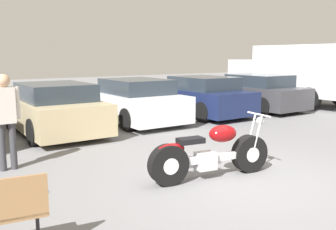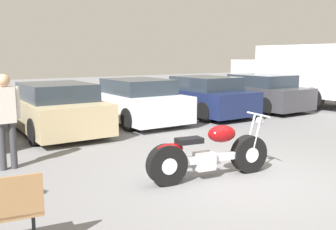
# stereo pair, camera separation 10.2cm
# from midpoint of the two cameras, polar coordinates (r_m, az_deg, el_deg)

# --- Properties ---
(ground_plane) EXTENTS (60.00, 60.00, 0.00)m
(ground_plane) POSITION_cam_midpoint_polar(r_m,az_deg,el_deg) (6.55, 10.80, -9.69)
(ground_plane) COLOR slate
(motorcycle) EXTENTS (2.30, 0.77, 1.06)m
(motorcycle) POSITION_cam_midpoint_polar(r_m,az_deg,el_deg) (6.45, 6.01, -5.87)
(motorcycle) COLOR black
(motorcycle) RESTS_ON ground_plane
(parked_car_champagne) EXTENTS (1.93, 4.10, 1.36)m
(parked_car_champagne) POSITION_cam_midpoint_polar(r_m,az_deg,el_deg) (10.59, -17.29, 0.84)
(parked_car_champagne) COLOR #C6B284
(parked_car_champagne) RESTS_ON ground_plane
(parked_car_white) EXTENTS (1.93, 4.10, 1.36)m
(parked_car_white) POSITION_cam_midpoint_polar(r_m,az_deg,el_deg) (11.88, -5.55, 2.06)
(parked_car_white) COLOR white
(parked_car_white) RESTS_ON ground_plane
(parked_car_navy) EXTENTS (1.93, 4.10, 1.36)m
(parked_car_navy) POSITION_cam_midpoint_polar(r_m,az_deg,el_deg) (13.25, 4.66, 2.80)
(parked_car_navy) COLOR #19234C
(parked_car_navy) RESTS_ON ground_plane
(parked_car_dark_grey) EXTENTS (1.93, 4.10, 1.36)m
(parked_car_dark_grey) POSITION_cam_midpoint_polar(r_m,az_deg,el_deg) (14.91, 12.93, 3.31)
(parked_car_dark_grey) COLOR #3D3D42
(parked_car_dark_grey) RESTS_ON ground_plane
(delivery_truck) EXTENTS (2.36, 6.21, 2.50)m
(delivery_truck) POSITION_cam_midpoint_polar(r_m,az_deg,el_deg) (17.00, 19.33, 6.24)
(delivery_truck) COLOR silver
(delivery_truck) RESTS_ON ground_plane
(person_standing) EXTENTS (0.52, 0.24, 1.76)m
(person_standing) POSITION_cam_midpoint_polar(r_m,az_deg,el_deg) (7.38, -23.91, 0.24)
(person_standing) COLOR #38383D
(person_standing) RESTS_ON ground_plane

